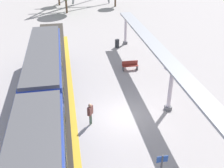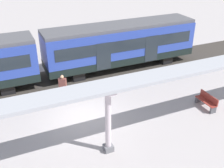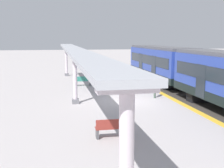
% 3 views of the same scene
% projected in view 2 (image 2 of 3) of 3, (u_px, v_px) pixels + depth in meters
% --- Properties ---
extents(ground_plane, '(176.00, 176.00, 0.00)m').
position_uv_depth(ground_plane, '(83.00, 116.00, 15.82)').
color(ground_plane, '#ABA4A3').
extents(tactile_edge_strip, '(0.44, 35.68, 0.01)m').
position_uv_depth(tactile_edge_strip, '(67.00, 89.00, 18.68)').
color(tactile_edge_strip, gold).
rests_on(tactile_edge_strip, ground).
extents(trackbed, '(3.20, 47.68, 0.01)m').
position_uv_depth(trackbed, '(60.00, 78.00, 20.15)').
color(trackbed, '#38332D').
rests_on(trackbed, ground).
extents(train_far_carriage, '(2.65, 11.85, 3.48)m').
position_uv_depth(train_far_carriage, '(121.00, 45.00, 21.08)').
color(train_far_carriage, '#2941A2').
rests_on(train_far_carriage, ground).
extents(canopy_pillar_second, '(1.10, 0.44, 3.43)m').
position_uv_depth(canopy_pillar_second, '(108.00, 121.00, 12.39)').
color(canopy_pillar_second, slate).
rests_on(canopy_pillar_second, ground).
extents(canopy_beam, '(1.20, 28.74, 0.16)m').
position_uv_depth(canopy_beam, '(103.00, 87.00, 11.49)').
color(canopy_beam, '#A8AAB2').
rests_on(canopy_beam, canopy_pillar_nearest).
extents(bench_near_end, '(1.50, 0.46, 0.86)m').
position_uv_depth(bench_near_end, '(207.00, 101.00, 16.41)').
color(bench_near_end, maroon).
rests_on(bench_near_end, ground).
extents(passenger_waiting_near_edge, '(0.43, 0.51, 1.63)m').
position_uv_depth(passenger_waiting_near_edge, '(63.00, 84.00, 17.11)').
color(passenger_waiting_near_edge, '#495E4C').
rests_on(passenger_waiting_near_edge, ground).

